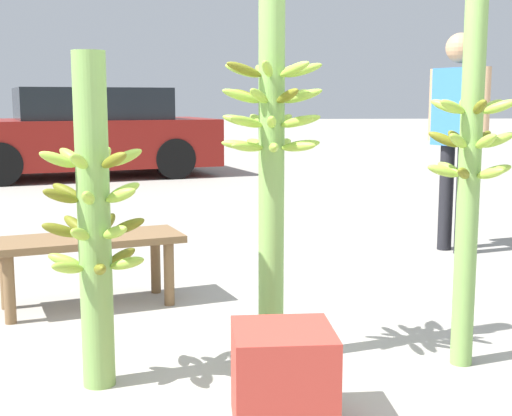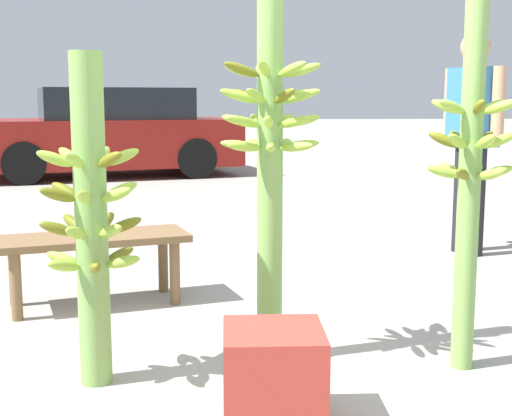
# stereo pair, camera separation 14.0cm
# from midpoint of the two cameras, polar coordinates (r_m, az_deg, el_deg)

# --- Properties ---
(ground_plane) EXTENTS (80.00, 80.00, 0.00)m
(ground_plane) POSITION_cam_midpoint_polar(r_m,az_deg,el_deg) (2.97, 1.93, -14.59)
(ground_plane) COLOR #9E998E
(banana_stalk_left) EXTENTS (0.42, 0.42, 1.36)m
(banana_stalk_left) POSITION_cam_midpoint_polar(r_m,az_deg,el_deg) (2.95, -14.16, -0.97)
(banana_stalk_left) COLOR #7AA851
(banana_stalk_left) RESTS_ON ground_plane
(banana_stalk_center) EXTENTS (0.45, 0.45, 1.73)m
(banana_stalk_center) POSITION_cam_midpoint_polar(r_m,az_deg,el_deg) (3.12, -0.04, 4.29)
(banana_stalk_center) COLOR #7AA851
(banana_stalk_center) RESTS_ON ground_plane
(banana_stalk_right) EXTENTS (0.38, 0.38, 1.62)m
(banana_stalk_right) POSITION_cam_midpoint_polar(r_m,az_deg,el_deg) (3.19, 15.49, 2.66)
(banana_stalk_right) COLOR #7AA851
(banana_stalk_right) RESTS_ON ground_plane
(vendor_person) EXTENTS (0.34, 0.56, 1.67)m
(vendor_person) POSITION_cam_midpoint_polar(r_m,az_deg,el_deg) (5.64, 15.14, 6.69)
(vendor_person) COLOR black
(vendor_person) RESTS_ON ground_plane
(market_bench) EXTENTS (1.13, 0.72, 0.41)m
(market_bench) POSITION_cam_midpoint_polar(r_m,az_deg,el_deg) (4.16, -14.32, -3.16)
(market_bench) COLOR brown
(market_bench) RESTS_ON ground_plane
(parked_car) EXTENTS (4.32, 2.92, 1.34)m
(parked_car) POSITION_cam_midpoint_polar(r_m,az_deg,el_deg) (11.25, -13.94, 5.78)
(parked_car) COLOR maroon
(parked_car) RESTS_ON ground_plane
(produce_crate) EXTENTS (0.36, 0.36, 0.36)m
(produce_crate) POSITION_cam_midpoint_polar(r_m,az_deg,el_deg) (2.65, 0.62, -13.37)
(produce_crate) COLOR #B2382D
(produce_crate) RESTS_ON ground_plane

